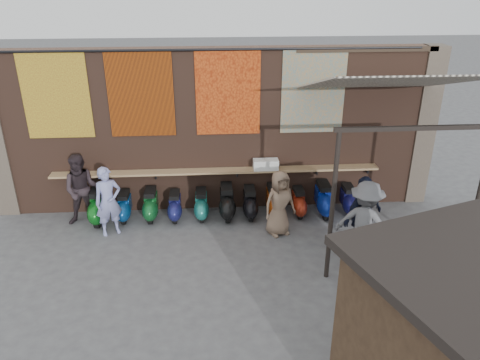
{
  "coord_description": "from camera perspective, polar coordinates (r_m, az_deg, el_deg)",
  "views": [
    {
      "loc": [
        -0.15,
        -8.2,
        5.64
      ],
      "look_at": [
        0.49,
        1.2,
        1.35
      ],
      "focal_mm": 35.0,
      "sensor_mm": 36.0,
      "label": 1
    }
  ],
  "objects": [
    {
      "name": "stall_shelf",
      "position": [
        7.32,
        19.28,
        -16.82
      ],
      "size": [
        1.97,
        0.76,
        0.06
      ],
      "primitive_type": "cube",
      "rotation": [
        0.0,
        0.0,
        0.33
      ],
      "color": "#473321",
      "rests_on": "market_stall"
    },
    {
      "name": "tapestry_multi",
      "position": [
        11.27,
        8.92,
        10.62
      ],
      "size": [
        1.5,
        0.02,
        2.0
      ],
      "primitive_type": "cube",
      "color": "teal",
      "rests_on": "brick_wall"
    },
    {
      "name": "tapestry_orange",
      "position": [
        11.01,
        -1.47,
        10.58
      ],
      "size": [
        1.5,
        0.02,
        2.0
      ],
      "primitive_type": "cube",
      "color": "#CA5019",
      "rests_on": "brick_wall"
    },
    {
      "name": "scooter_stool_5",
      "position": [
        11.47,
        -1.61,
        -2.73
      ],
      "size": [
        0.38,
        0.85,
        0.8
      ],
      "primitive_type": null,
      "color": "black",
      "rests_on": "ground"
    },
    {
      "name": "shopper_tan",
      "position": [
        10.64,
        4.83,
        -2.85
      ],
      "size": [
        0.88,
        0.73,
        1.55
      ],
      "primitive_type": "imported",
      "rotation": [
        0.0,
        0.0,
        0.37
      ],
      "color": "#836853",
      "rests_on": "ground"
    },
    {
      "name": "eating_counter",
      "position": [
        11.47,
        -2.84,
        1.11
      ],
      "size": [
        8.0,
        0.32,
        0.05
      ],
      "primitive_type": "cube",
      "color": "#9E7A51",
      "rests_on": "brick_wall"
    },
    {
      "name": "diner_right",
      "position": [
        11.59,
        -18.66,
        -1.16
      ],
      "size": [
        0.91,
        0.74,
        1.76
      ],
      "primitive_type": "imported",
      "rotation": [
        0.0,
        0.0,
        0.09
      ],
      "color": "#2C2227",
      "rests_on": "ground"
    },
    {
      "name": "awning_post_right",
      "position": [
        10.0,
        26.91,
        -2.53
      ],
      "size": [
        0.09,
        0.09,
        3.1
      ],
      "primitive_type": "cylinder",
      "color": "black",
      "rests_on": "ground"
    },
    {
      "name": "scooter_stool_10",
      "position": [
        11.98,
        13.05,
        -2.41
      ],
      "size": [
        0.34,
        0.75,
        0.71
      ],
      "primitive_type": null,
      "color": "#131347",
      "rests_on": "ground"
    },
    {
      "name": "ground",
      "position": [
        9.95,
        -2.39,
        -10.09
      ],
      "size": [
        70.0,
        70.0,
        0.0
      ],
      "primitive_type": "plane",
      "color": "#474749",
      "rests_on": "ground"
    },
    {
      "name": "shopper_navy",
      "position": [
        10.11,
        14.71,
        -4.31
      ],
      "size": [
        1.14,
        0.94,
        1.82
      ],
      "primitive_type": "imported",
      "rotation": [
        0.0,
        0.0,
        3.69
      ],
      "color": "black",
      "rests_on": "ground"
    },
    {
      "name": "scooter_stool_4",
      "position": [
        11.49,
        -4.73,
        -3.02
      ],
      "size": [
        0.33,
        0.74,
        0.71
      ],
      "primitive_type": null,
      "color": "#1A6B63",
      "rests_on": "ground"
    },
    {
      "name": "scooter_stool_8",
      "position": [
        11.69,
        7.15,
        -2.71
      ],
      "size": [
        0.32,
        0.71,
        0.68
      ],
      "primitive_type": null,
      "color": "maroon",
      "rests_on": "ground"
    },
    {
      "name": "awning_canvas",
      "position": [
        10.02,
        17.91,
        11.27
      ],
      "size": [
        3.2,
        3.28,
        0.97
      ],
      "primitive_type": "cube",
      "rotation": [
        -0.28,
        0.0,
        0.0
      ],
      "color": "beige",
      "rests_on": "brick_wall"
    },
    {
      "name": "hang_rail",
      "position": [
        10.8,
        -3.18,
        15.58
      ],
      "size": [
        9.5,
        0.06,
        0.06
      ],
      "primitive_type": "cylinder",
      "rotation": [
        0.0,
        1.57,
        0.0
      ],
      "color": "black",
      "rests_on": "brick_wall"
    },
    {
      "name": "pier_right",
      "position": [
        12.67,
        21.39,
        6.07
      ],
      "size": [
        0.5,
        0.5,
        4.0
      ],
      "primitive_type": "cube",
      "color": "#4C4238",
      "rests_on": "ground"
    },
    {
      "name": "stall_sign",
      "position": [
        6.74,
        20.42,
        -10.6
      ],
      "size": [
        1.15,
        0.43,
        0.5
      ],
      "primitive_type": "cube",
      "rotation": [
        0.0,
        0.0,
        0.33
      ],
      "color": "gold",
      "rests_on": "market_stall"
    },
    {
      "name": "scooter_stool_2",
      "position": [
        11.61,
        -10.81,
        -3.0
      ],
      "size": [
        0.35,
        0.78,
        0.74
      ],
      "primitive_type": null,
      "color": "#105424",
      "rests_on": "ground"
    },
    {
      "name": "market_stall",
      "position": [
        6.62,
        25.36,
        -18.98
      ],
      "size": [
        2.94,
        2.55,
        2.68
      ],
      "primitive_type": "cube",
      "rotation": [
        0.0,
        0.0,
        0.33
      ],
      "color": "black",
      "rests_on": "ground"
    },
    {
      "name": "tapestry_redgold",
      "position": [
        11.53,
        -21.52,
        9.54
      ],
      "size": [
        1.5,
        0.02,
        2.0
      ],
      "primitive_type": "cube",
      "color": "#8B3714",
      "rests_on": "brick_wall"
    },
    {
      "name": "awning_header",
      "position": [
        8.81,
        20.89,
        5.94
      ],
      "size": [
        3.0,
        0.08,
        0.08
      ],
      "primitive_type": "cube",
      "color": "black",
      "rests_on": "awning_post_left"
    },
    {
      "name": "shelf_box",
      "position": [
        11.46,
        3.16,
        1.9
      ],
      "size": [
        0.61,
        0.27,
        0.25
      ],
      "primitive_type": "cube",
      "color": "white",
      "rests_on": "eating_counter"
    },
    {
      "name": "scooter_stool_9",
      "position": [
        11.77,
        10.15,
        -2.35
      ],
      "size": [
        0.38,
        0.85,
        0.81
      ],
      "primitive_type": null,
      "color": "navy",
      "rests_on": "ground"
    },
    {
      "name": "scooter_stool_0",
      "position": [
        11.75,
        -16.85,
        -3.08
      ],
      "size": [
        0.39,
        0.88,
        0.83
      ],
      "primitive_type": null,
      "color": "#0D5C17",
      "rests_on": "ground"
    },
    {
      "name": "awning_post_left",
      "position": [
        8.92,
        11.19,
        -3.35
      ],
      "size": [
        0.09,
        0.09,
        3.1
      ],
      "primitive_type": "cylinder",
      "color": "black",
      "rests_on": "ground"
    },
    {
      "name": "scooter_stool_6",
      "position": [
        11.51,
        1.21,
        -2.82
      ],
      "size": [
        0.35,
        0.77,
        0.73
      ],
      "primitive_type": null,
      "color": "black",
      "rests_on": "ground"
    },
    {
      "name": "tapestry_sun",
      "position": [
        11.11,
        -12.01,
        10.19
      ],
      "size": [
        1.5,
        0.02,
        2.0
      ],
      "primitive_type": "cube",
      "color": "#C2490B",
      "rests_on": "brick_wall"
    },
    {
      "name": "scooter_stool_7",
      "position": [
        11.61,
        4.07,
        -2.58
      ],
      "size": [
        0.35,
        0.79,
        0.75
      ],
      "primitive_type": null,
      "color": "#85320C",
      "rests_on": "ground"
    },
    {
      "name": "scooter_stool_3",
      "position": [
        11.51,
        -7.93,
        -3.19
      ],
      "size": [
        0.32,
        0.72,
        0.68
      ],
      "primitive_type": null,
      "color": "navy",
      "rests_on": "ground"
    },
    {
      "name": "scooter_stool_1",
      "position": [
        11.72,
        -13.9,
        -3.16
      ],
      "size": [
        0.33,
        0.73,
        0.69
      ],
      "primitive_type": null,
      "color": "navy",
      "rests_on": "ground"
    },
    {
      "name": "awning_ledger",
      "position": [
        11.42,
        15.33,
        15.13
      ],
      "size": [
        3.3,
        0.08,
        0.12
      ],
      "primitive_type": "cube",
      "color": "#33261C",
      "rests_on": "brick_wall"
    },
    {
      "name": "shopper_grey",
      "position": [
        9.83,
        14.95,
        -5.14
      ],
      "size": [
        1.37,
        1.22,
        1.84
      ],
      "primitive_type": "imported",
      "rotation": [
        0.0,
        0.0,
        2.56
      ],
      "color": "slate",
      "rests_on": "ground"
    },
    {
      "name": "diner_left",
      "position": [
        10.99,
        -15.76,
        -2.53
      ],
      "size": [
        0.71,
        0.6,
        1.65
      ],
      "primitive_type": "imported",
      "rotation": [
        0.0,
        0.0,
        0.42
      ],
      "color": "#888EC6",
      "rests_on": "ground"
    },
    {
      "name": "brick_wall",
      "position": [
        11.49,
        -2.97,
        5.96
      ],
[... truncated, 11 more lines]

